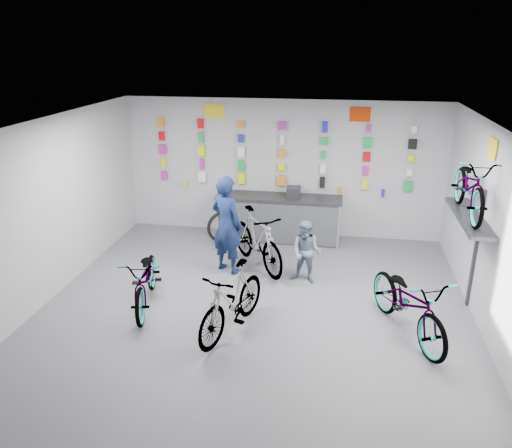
% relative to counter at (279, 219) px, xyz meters
% --- Properties ---
extents(floor, '(8.00, 8.00, 0.00)m').
position_rel_counter_xyz_m(floor, '(0.00, -3.54, -0.49)').
color(floor, '#515257').
rests_on(floor, ground).
extents(ceiling, '(8.00, 8.00, 0.00)m').
position_rel_counter_xyz_m(ceiling, '(0.00, -3.54, 2.51)').
color(ceiling, white).
rests_on(ceiling, wall_back).
extents(wall_back, '(7.00, 0.00, 7.00)m').
position_rel_counter_xyz_m(wall_back, '(0.00, 0.46, 1.01)').
color(wall_back, '#B3B3B5').
rests_on(wall_back, floor).
extents(wall_front, '(7.00, 0.00, 7.00)m').
position_rel_counter_xyz_m(wall_front, '(0.00, -7.54, 1.01)').
color(wall_front, '#B3B3B5').
rests_on(wall_front, floor).
extents(wall_left, '(0.00, 8.00, 8.00)m').
position_rel_counter_xyz_m(wall_left, '(-3.50, -3.54, 1.01)').
color(wall_left, '#B3B3B5').
rests_on(wall_left, floor).
extents(wall_right, '(0.00, 8.00, 8.00)m').
position_rel_counter_xyz_m(wall_right, '(3.50, -3.54, 1.01)').
color(wall_right, '#B3B3B5').
rests_on(wall_right, floor).
extents(counter, '(2.70, 0.66, 1.00)m').
position_rel_counter_xyz_m(counter, '(0.00, 0.00, 0.00)').
color(counter, black).
rests_on(counter, floor).
extents(merch_wall, '(5.57, 0.08, 1.57)m').
position_rel_counter_xyz_m(merch_wall, '(-0.06, 0.39, 1.28)').
color(merch_wall, '#AB2393').
rests_on(merch_wall, wall_back).
extents(wall_bracket, '(0.39, 1.90, 2.00)m').
position_rel_counter_xyz_m(wall_bracket, '(3.33, -2.34, 0.98)').
color(wall_bracket, '#333338').
rests_on(wall_bracket, wall_right).
extents(sign_left, '(0.42, 0.02, 0.30)m').
position_rel_counter_xyz_m(sign_left, '(-1.50, 0.44, 2.23)').
color(sign_left, yellow).
rests_on(sign_left, wall_back).
extents(sign_right, '(0.42, 0.02, 0.30)m').
position_rel_counter_xyz_m(sign_right, '(1.60, 0.44, 2.23)').
color(sign_right, red).
rests_on(sign_right, wall_back).
extents(sign_side, '(0.02, 0.40, 0.30)m').
position_rel_counter_xyz_m(sign_side, '(3.48, -2.34, 2.16)').
color(sign_side, yellow).
rests_on(sign_side, wall_right).
extents(bike_left, '(1.04, 1.93, 0.96)m').
position_rel_counter_xyz_m(bike_left, '(-1.77, -3.25, -0.00)').
color(bike_left, gray).
rests_on(bike_left, floor).
extents(bike_center, '(1.06, 1.84, 1.06)m').
position_rel_counter_xyz_m(bike_center, '(-0.22, -3.79, 0.05)').
color(bike_center, gray).
rests_on(bike_center, floor).
extents(bike_right, '(1.47, 2.15, 1.07)m').
position_rel_counter_xyz_m(bike_right, '(2.37, -3.41, 0.05)').
color(bike_right, gray).
rests_on(bike_right, floor).
extents(bike_service, '(1.60, 1.85, 1.15)m').
position_rel_counter_xyz_m(bike_service, '(-0.23, -1.47, 0.09)').
color(bike_service, gray).
rests_on(bike_service, floor).
extents(bike_wall, '(0.63, 1.80, 0.95)m').
position_rel_counter_xyz_m(bike_wall, '(3.25, -2.34, 1.57)').
color(bike_wall, gray).
rests_on(bike_wall, wall_bracket).
extents(clerk, '(0.81, 0.71, 1.87)m').
position_rel_counter_xyz_m(clerk, '(-0.76, -1.72, 0.45)').
color(clerk, '#132048').
rests_on(clerk, floor).
extents(customer, '(0.66, 0.56, 1.17)m').
position_rel_counter_xyz_m(customer, '(0.74, -1.94, 0.10)').
color(customer, slate).
rests_on(customer, floor).
extents(spare_wheel, '(0.71, 0.39, 0.71)m').
position_rel_counter_xyz_m(spare_wheel, '(-1.16, -0.37, -0.13)').
color(spare_wheel, black).
rests_on(spare_wheel, floor).
extents(register, '(0.30, 0.32, 0.22)m').
position_rel_counter_xyz_m(register, '(0.30, 0.01, 0.62)').
color(register, black).
rests_on(register, counter).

